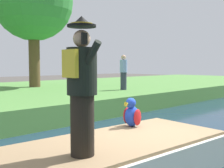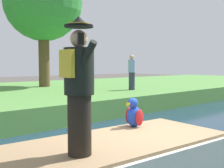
{
  "view_description": "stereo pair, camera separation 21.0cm",
  "coord_description": "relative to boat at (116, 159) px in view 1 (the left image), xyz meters",
  "views": [
    {
      "loc": [
        3.12,
        -4.02,
        1.93
      ],
      "look_at": [
        -0.13,
        -0.86,
        1.61
      ],
      "focal_mm": 44.53,
      "sensor_mm": 36.0,
      "label": 1
    },
    {
      "loc": [
        3.26,
        -3.87,
        1.93
      ],
      "look_at": [
        -0.13,
        -0.86,
        1.61
      ],
      "focal_mm": 44.53,
      "sensor_mm": 36.0,
      "label": 2
    }
  ],
  "objects": [
    {
      "name": "canal_water",
      "position": [
        0.0,
        0.9,
        -0.35
      ],
      "size": [
        7.15,
        48.0,
        0.1
      ],
      "primitive_type": "cube",
      "color": "#1E384C",
      "rests_on": "ground"
    },
    {
      "name": "boat",
      "position": [
        0.0,
        0.0,
        0.0
      ],
      "size": [
        2.12,
        4.33,
        0.61
      ],
      "color": "silver",
      "rests_on": "canal_water"
    },
    {
      "name": "person_pirate",
      "position": [
        0.22,
        -0.86,
        1.23
      ],
      "size": [
        0.61,
        0.42,
        1.85
      ],
      "rotation": [
        0.0,
        0.0,
        0.22
      ],
      "color": "black",
      "rests_on": "boat"
    },
    {
      "name": "parrot_plush",
      "position": [
        -0.49,
        0.92,
        0.55
      ],
      "size": [
        0.36,
        0.34,
        0.57
      ],
      "color": "blue",
      "rests_on": "boat"
    },
    {
      "name": "ground_plane",
      "position": [
        0.0,
        0.9,
        -0.4
      ],
      "size": [
        80.0,
        80.0,
        0.0
      ],
      "primitive_type": "plane",
      "color": "#4C4742"
    },
    {
      "name": "person_bystander",
      "position": [
        -5.65,
        6.13,
        1.18
      ],
      "size": [
        0.34,
        0.34,
        1.6
      ],
      "color": "#33384C",
      "rests_on": "grass_bank_near"
    },
    {
      "name": "tree_slender",
      "position": [
        -10.04,
        4.04,
        4.74
      ],
      "size": [
        4.05,
        4.05,
        6.43
      ],
      "color": "brown",
      "rests_on": "grass_bank_near"
    }
  ]
}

